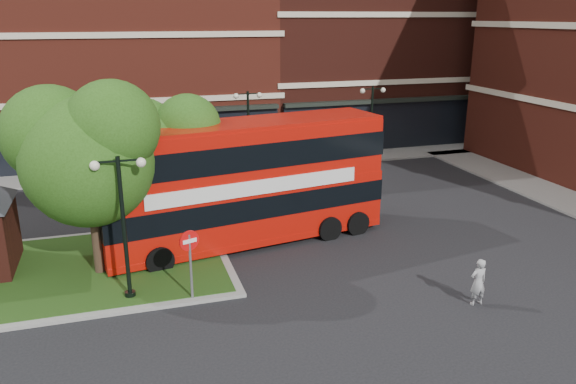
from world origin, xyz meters
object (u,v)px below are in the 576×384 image
object	(u,v)px
bus	(245,175)
car_silver	(133,164)
car_white	(338,154)
woman	(478,282)

from	to	relation	value
bus	car_silver	xyz separation A→B (m)	(-4.17, 11.95, -2.21)
car_silver	car_white	world-z (taller)	car_white
bus	car_white	bearing A→B (deg)	42.05
bus	car_white	xyz separation A→B (m)	(8.49, 10.74, -2.20)
woman	car_white	world-z (taller)	woman
woman	car_silver	distance (m)	22.05
woman	bus	bearing A→B (deg)	-53.25
bus	car_silver	bearing A→B (deg)	99.63
woman	car_silver	xyz separation A→B (m)	(-10.30, 19.50, -0.06)
car_silver	car_white	bearing A→B (deg)	-101.43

